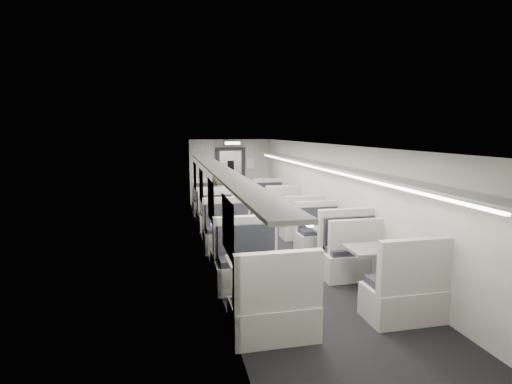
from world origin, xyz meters
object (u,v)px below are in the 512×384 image
booth_left_a (212,207)px  booth_left_c (234,243)px  booth_right_d (375,271)px  exit_sign (232,143)px  booth_right_b (292,217)px  vestibule_door (231,176)px  passenger (217,201)px  booth_left_d (259,284)px  booth_left_b (220,222)px  booth_right_c (333,245)px  booth_right_a (275,205)px

booth_left_a → booth_left_c: 4.15m
booth_right_d → exit_sign: exit_sign is taller
booth_right_b → vestibule_door: size_ratio=0.99×
booth_left_a → passenger: size_ratio=1.46×
passenger → booth_left_a: bearing=89.8°
booth_left_d → exit_sign: size_ratio=3.73×
booth_left_b → booth_right_b: booth_right_b is taller
booth_left_d → exit_sign: exit_sign is taller
booth_left_a → booth_right_c: booth_left_a is taller
booth_right_a → booth_left_d: bearing=-107.5°
booth_right_c → booth_left_d: bearing=-137.8°
booth_left_a → booth_right_b: bearing=-43.0°
booth_left_d → vestibule_door: 9.09m
booth_left_b → passenger: size_ratio=1.35×
booth_right_b → booth_left_c: bearing=-131.2°
booth_left_c → exit_sign: exit_sign is taller
booth_left_a → booth_right_c: 5.04m
booth_left_d → vestibule_door: size_ratio=1.10×
booth_left_d → booth_right_a: (2.00, 6.34, -0.04)m
booth_left_c → passenger: bearing=88.9°
booth_left_c → booth_right_a: 4.51m
booth_right_a → booth_right_c: (0.00, -4.52, 0.00)m
booth_right_c → passenger: size_ratio=1.42×
booth_left_d → booth_left_c: bearing=90.0°
booth_left_a → vestibule_door: size_ratio=1.03×
booth_right_b → booth_right_d: bearing=-90.0°
booth_left_a → booth_right_c: (2.00, -4.63, -0.01)m
vestibule_door → booth_left_c: bearing=-98.5°
passenger → booth_left_c: bearing=-95.1°
booth_left_a → vestibule_door: vestibule_door is taller
booth_left_a → booth_right_b: 2.73m
booth_left_c → booth_right_b: size_ratio=1.08×
booth_left_c → passenger: 3.24m
booth_right_a → booth_left_b: bearing=-136.5°
booth_left_a → exit_sign: exit_sign is taller
booth_left_b → booth_left_c: (0.00, -2.15, 0.04)m
booth_right_c → booth_right_a: bearing=90.0°
booth_left_a → booth_left_b: 2.00m
passenger → exit_sign: exit_sign is taller
booth_left_c → booth_right_b: booth_left_c is taller
booth_left_c → passenger: size_ratio=1.52×
booth_left_c → exit_sign: (1.00, 6.23, 1.88)m
booth_left_b → booth_right_b: 2.00m
booth_left_d → vestibule_door: (1.00, 9.01, 0.63)m
booth_right_a → booth_right_d: (0.00, -6.24, 0.05)m
booth_left_d → exit_sign: (1.00, 8.52, 1.87)m
booth_right_d → vestibule_door: size_ratio=1.12×
booth_left_c → booth_right_d: 2.97m
booth_right_a → booth_right_c: bearing=-90.0°
booth_left_d → booth_left_a: bearing=90.0°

